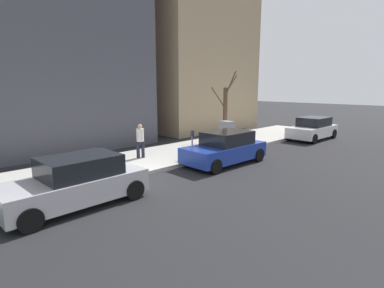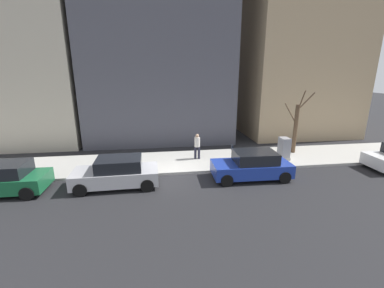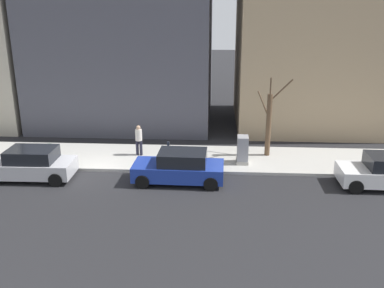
# 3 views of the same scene
# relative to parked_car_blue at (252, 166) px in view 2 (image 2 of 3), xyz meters

# --- Properties ---
(ground_plane) EXTENTS (120.00, 120.00, 0.00)m
(ground_plane) POSITION_rel_parked_car_blue_xyz_m (1.04, 4.36, -0.74)
(ground_plane) COLOR #232326
(sidewalk) EXTENTS (4.00, 36.00, 0.15)m
(sidewalk) POSITION_rel_parked_car_blue_xyz_m (3.04, 4.36, -0.66)
(sidewalk) COLOR #B2AFA8
(sidewalk) RESTS_ON ground
(parked_car_blue) EXTENTS (2.01, 4.24, 1.52)m
(parked_car_blue) POSITION_rel_parked_car_blue_xyz_m (0.00, 0.00, 0.00)
(parked_car_blue) COLOR #1E389E
(parked_car_blue) RESTS_ON ground
(parked_car_silver) EXTENTS (1.99, 4.23, 1.52)m
(parked_car_silver) POSITION_rel_parked_car_blue_xyz_m (-0.03, 7.14, 0.00)
(parked_car_silver) COLOR #B7B7BC
(parked_car_silver) RESTS_ON ground
(parked_car_green) EXTENTS (1.99, 4.24, 1.52)m
(parked_car_green) POSITION_rel_parked_car_blue_xyz_m (-0.06, 12.49, 0.00)
(parked_car_green) COLOR #196038
(parked_car_green) RESTS_ON ground
(parking_meter) EXTENTS (0.14, 0.10, 1.35)m
(parking_meter) POSITION_rel_parked_car_blue_xyz_m (1.49, 0.69, 0.24)
(parking_meter) COLOR slate
(parking_meter) RESTS_ON sidewalk
(utility_box) EXTENTS (0.83, 0.61, 1.43)m
(utility_box) POSITION_rel_parked_car_blue_xyz_m (2.34, -3.04, 0.11)
(utility_box) COLOR #A8A399
(utility_box) RESTS_ON sidewalk
(bare_tree) EXTENTS (1.65, 1.75, 4.38)m
(bare_tree) POSITION_rel_parked_car_blue_xyz_m (3.64, -4.46, 1.27)
(bare_tree) COLOR brown
(bare_tree) RESTS_ON sidewalk
(trash_bin) EXTENTS (0.56, 0.56, 0.90)m
(trash_bin) POSITION_rel_parked_car_blue_xyz_m (1.94, 7.00, -0.14)
(trash_bin) COLOR #14381E
(trash_bin) RESTS_ON sidewalk
(pedestrian_near_meter) EXTENTS (0.36, 0.38, 1.66)m
(pedestrian_near_meter) POSITION_rel_parked_car_blue_xyz_m (3.25, 2.49, 0.35)
(pedestrian_near_meter) COLOR #1E1E2D
(pedestrian_near_meter) RESTS_ON sidewalk
(office_tower_left) EXTENTS (9.59, 9.59, 18.14)m
(office_tower_left) POSITION_rel_parked_car_blue_xyz_m (11.34, -7.83, 8.33)
(office_tower_left) COLOR tan
(office_tower_left) RESTS_ON ground
(office_block_center) EXTENTS (11.66, 11.66, 17.53)m
(office_block_center) POSITION_rel_parked_car_blue_xyz_m (12.38, 4.68, 8.03)
(office_block_center) COLOR #4C4C56
(office_block_center) RESTS_ON ground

